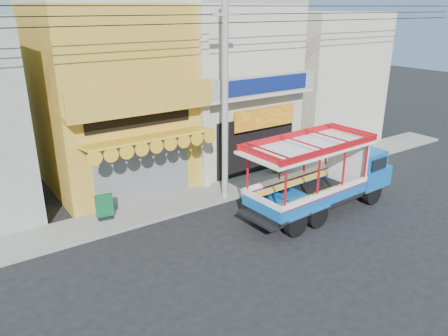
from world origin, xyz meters
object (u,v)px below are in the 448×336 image
at_px(songthaew_truck, 329,173).
at_px(potted_plant_a, 277,162).
at_px(potted_plant_c, 288,157).
at_px(green_sign, 105,209).
at_px(utility_pole, 228,83).

distance_m(songthaew_truck, potted_plant_a, 4.28).
bearing_deg(songthaew_truck, potted_plant_c, 67.00).
bearing_deg(potted_plant_c, potted_plant_a, -67.17).
height_order(green_sign, potted_plant_a, green_sign).
xyz_separation_m(songthaew_truck, potted_plant_a, (0.85, 4.09, -0.92)).
bearing_deg(songthaew_truck, green_sign, 153.64).
distance_m(green_sign, potted_plant_a, 8.88).
bearing_deg(green_sign, potted_plant_c, 2.47).
height_order(songthaew_truck, potted_plant_c, songthaew_truck).
xyz_separation_m(potted_plant_a, potted_plant_c, (1.02, 0.31, 0.00)).
relative_size(utility_pole, potted_plant_a, 27.50).
height_order(utility_pole, potted_plant_a, utility_pole).
bearing_deg(songthaew_truck, utility_pole, 132.67).
distance_m(potted_plant_a, potted_plant_c, 1.06).
xyz_separation_m(utility_pole, songthaew_truck, (2.85, -3.09, -3.48)).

